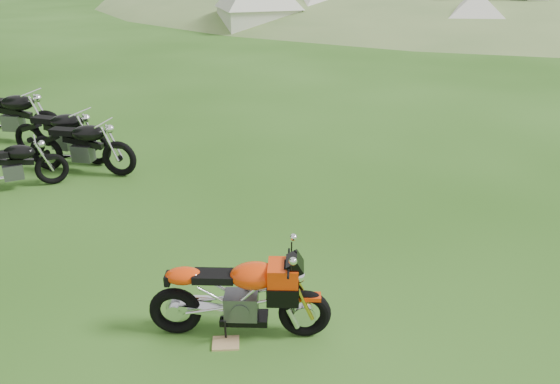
{
  "coord_description": "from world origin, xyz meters",
  "views": [
    {
      "loc": [
        -0.09,
        -6.04,
        3.5
      ],
      "look_at": [
        0.19,
        0.4,
        0.66
      ],
      "focal_mm": 35.0,
      "sensor_mm": 36.0,
      "label": 1
    }
  ],
  "objects_px": {
    "vintage_moto_c": "(60,133)",
    "tent_mid": "(323,0)",
    "vintage_moto_a": "(81,145)",
    "vintage_moto_b": "(11,165)",
    "tent_right": "(475,13)",
    "vintage_moto_d": "(11,115)",
    "sport_motorcycle": "(239,290)",
    "plywood_board": "(226,343)",
    "caravan": "(497,9)"
  },
  "relations": [
    {
      "from": "tent_mid",
      "to": "caravan",
      "type": "xyz_separation_m",
      "value": [
        7.62,
        -3.19,
        -0.19
      ]
    },
    {
      "from": "vintage_moto_c",
      "to": "caravan",
      "type": "xyz_separation_m",
      "value": [
        14.62,
        16.16,
        0.6
      ]
    },
    {
      "from": "tent_mid",
      "to": "tent_right",
      "type": "bearing_deg",
      "value": -55.49
    },
    {
      "from": "vintage_moto_a",
      "to": "caravan",
      "type": "xyz_separation_m",
      "value": [
        14.08,
        16.79,
        0.62
      ]
    },
    {
      "from": "vintage_moto_a",
      "to": "tent_right",
      "type": "distance_m",
      "value": 19.53
    },
    {
      "from": "caravan",
      "to": "sport_motorcycle",
      "type": "bearing_deg",
      "value": -99.5
    },
    {
      "from": "sport_motorcycle",
      "to": "plywood_board",
      "type": "distance_m",
      "value": 0.54
    },
    {
      "from": "plywood_board",
      "to": "tent_mid",
      "type": "relative_size",
      "value": 0.09
    },
    {
      "from": "vintage_moto_c",
      "to": "caravan",
      "type": "height_order",
      "value": "caravan"
    },
    {
      "from": "vintage_moto_a",
      "to": "vintage_moto_b",
      "type": "relative_size",
      "value": 1.17
    },
    {
      "from": "sport_motorcycle",
      "to": "vintage_moto_b",
      "type": "relative_size",
      "value": 1.04
    },
    {
      "from": "vintage_moto_a",
      "to": "tent_mid",
      "type": "height_order",
      "value": "tent_mid"
    },
    {
      "from": "tent_mid",
      "to": "caravan",
      "type": "relative_size",
      "value": 0.63
    },
    {
      "from": "plywood_board",
      "to": "vintage_moto_d",
      "type": "distance_m",
      "value": 7.84
    },
    {
      "from": "sport_motorcycle",
      "to": "tent_right",
      "type": "relative_size",
      "value": 0.66
    },
    {
      "from": "vintage_moto_c",
      "to": "vintage_moto_d",
      "type": "xyz_separation_m",
      "value": [
        -1.32,
        1.12,
        0.05
      ]
    },
    {
      "from": "sport_motorcycle",
      "to": "tent_mid",
      "type": "distance_m",
      "value": 24.74
    },
    {
      "from": "vintage_moto_b",
      "to": "tent_mid",
      "type": "height_order",
      "value": "tent_mid"
    },
    {
      "from": "vintage_moto_a",
      "to": "vintage_moto_b",
      "type": "height_order",
      "value": "vintage_moto_a"
    },
    {
      "from": "sport_motorcycle",
      "to": "caravan",
      "type": "xyz_separation_m",
      "value": [
        11.29,
        21.27,
        0.61
      ]
    },
    {
      "from": "vintage_moto_c",
      "to": "vintage_moto_a",
      "type": "bearing_deg",
      "value": -29.2
    },
    {
      "from": "plywood_board",
      "to": "tent_right",
      "type": "xyz_separation_m",
      "value": [
        9.76,
        19.71,
        1.11
      ]
    },
    {
      "from": "vintage_moto_a",
      "to": "tent_mid",
      "type": "distance_m",
      "value": 21.01
    },
    {
      "from": "vintage_moto_d",
      "to": "vintage_moto_b",
      "type": "bearing_deg",
      "value": -55.8
    },
    {
      "from": "vintage_moto_d",
      "to": "tent_right",
      "type": "xyz_separation_m",
      "value": [
        14.27,
        13.32,
        0.56
      ]
    },
    {
      "from": "tent_mid",
      "to": "vintage_moto_c",
      "type": "bearing_deg",
      "value": -125.88
    },
    {
      "from": "sport_motorcycle",
      "to": "vintage_moto_d",
      "type": "height_order",
      "value": "vintage_moto_d"
    },
    {
      "from": "vintage_moto_a",
      "to": "tent_right",
      "type": "bearing_deg",
      "value": 64.91
    },
    {
      "from": "vintage_moto_b",
      "to": "vintage_moto_d",
      "type": "distance_m",
      "value": 2.65
    },
    {
      "from": "vintage_moto_c",
      "to": "tent_mid",
      "type": "xyz_separation_m",
      "value": [
        7.0,
        19.34,
        0.79
      ]
    },
    {
      "from": "tent_right",
      "to": "caravan",
      "type": "bearing_deg",
      "value": 61.75
    },
    {
      "from": "sport_motorcycle",
      "to": "caravan",
      "type": "distance_m",
      "value": 24.09
    },
    {
      "from": "vintage_moto_b",
      "to": "tent_mid",
      "type": "bearing_deg",
      "value": 47.65
    },
    {
      "from": "vintage_moto_d",
      "to": "plywood_board",
      "type": "bearing_deg",
      "value": -41.88
    },
    {
      "from": "sport_motorcycle",
      "to": "tent_right",
      "type": "xyz_separation_m",
      "value": [
        9.62,
        19.55,
        0.61
      ]
    },
    {
      "from": "vintage_moto_b",
      "to": "tent_mid",
      "type": "xyz_separation_m",
      "value": [
        7.36,
        20.69,
        0.88
      ]
    },
    {
      "from": "vintage_moto_b",
      "to": "caravan",
      "type": "height_order",
      "value": "caravan"
    },
    {
      "from": "vintage_moto_d",
      "to": "tent_right",
      "type": "distance_m",
      "value": 19.53
    },
    {
      "from": "sport_motorcycle",
      "to": "plywood_board",
      "type": "height_order",
      "value": "sport_motorcycle"
    },
    {
      "from": "vintage_moto_c",
      "to": "vintage_moto_b",
      "type": "bearing_deg",
      "value": -84.54
    },
    {
      "from": "plywood_board",
      "to": "vintage_moto_a",
      "type": "height_order",
      "value": "vintage_moto_a"
    },
    {
      "from": "sport_motorcycle",
      "to": "vintage_moto_d",
      "type": "relative_size",
      "value": 0.8
    },
    {
      "from": "vintage_moto_d",
      "to": "caravan",
      "type": "bearing_deg",
      "value": 56.25
    },
    {
      "from": "sport_motorcycle",
      "to": "vintage_moto_a",
      "type": "xyz_separation_m",
      "value": [
        -2.79,
        4.48,
        -0.01
      ]
    },
    {
      "from": "tent_right",
      "to": "vintage_moto_d",
      "type": "bearing_deg",
      "value": -121.03
    },
    {
      "from": "vintage_moto_a",
      "to": "vintage_moto_b",
      "type": "xyz_separation_m",
      "value": [
        -0.9,
        -0.71,
        -0.07
      ]
    },
    {
      "from": "sport_motorcycle",
      "to": "vintage_moto_d",
      "type": "distance_m",
      "value": 7.77
    },
    {
      "from": "vintage_moto_c",
      "to": "plywood_board",
      "type": "bearing_deg",
      "value": -38.52
    },
    {
      "from": "plywood_board",
      "to": "tent_mid",
      "type": "distance_m",
      "value": 24.94
    },
    {
      "from": "vintage_moto_a",
      "to": "vintage_moto_c",
      "type": "distance_m",
      "value": 0.83
    }
  ]
}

